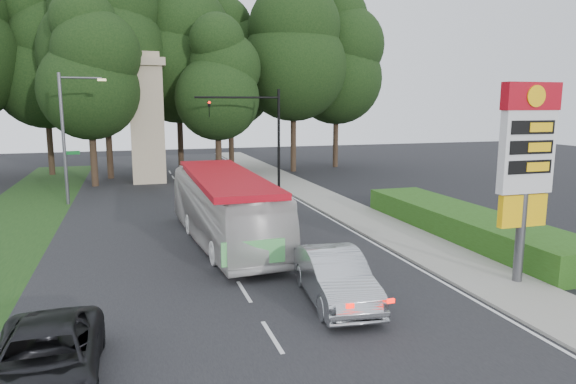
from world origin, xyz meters
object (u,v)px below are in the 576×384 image
object	(u,v)px
monument	(147,118)
transit_bus	(225,209)
gas_station_pylon	(527,156)
traffic_signal_mast	(261,125)
suv_charcoal	(45,361)
streetlight_signs	(67,132)
sedan_silver	(335,277)

from	to	relation	value
monument	transit_bus	world-z (taller)	monument
gas_station_pylon	transit_bus	size ratio (longest dim) A/B	0.61
gas_station_pylon	monument	distance (m)	30.17
monument	traffic_signal_mast	bearing A→B (deg)	-38.00
gas_station_pylon	suv_charcoal	world-z (taller)	gas_station_pylon
transit_bus	suv_charcoal	world-z (taller)	transit_bus
suv_charcoal	gas_station_pylon	bearing A→B (deg)	9.16
gas_station_pylon	transit_bus	distance (m)	12.30
streetlight_signs	transit_bus	world-z (taller)	streetlight_signs
gas_station_pylon	monument	bearing A→B (deg)	111.80
sedan_silver	transit_bus	bearing A→B (deg)	110.63
monument	transit_bus	xyz separation A→B (m)	(2.50, -19.80, -3.54)
traffic_signal_mast	suv_charcoal	world-z (taller)	traffic_signal_mast
monument	suv_charcoal	world-z (taller)	monument
gas_station_pylon	streetlight_signs	world-z (taller)	streetlight_signs
gas_station_pylon	traffic_signal_mast	size ratio (longest dim) A/B	0.95
streetlight_signs	transit_bus	size ratio (longest dim) A/B	0.71
streetlight_signs	sedan_silver	xyz separation A→B (m)	(9.56, -19.61, -3.63)
suv_charcoal	transit_bus	bearing A→B (deg)	60.74
traffic_signal_mast	streetlight_signs	xyz separation A→B (m)	(-12.67, -1.99, -0.23)
traffic_signal_mast	monument	world-z (taller)	monument
sedan_silver	suv_charcoal	xyz separation A→B (m)	(-7.93, -2.91, -0.12)
gas_station_pylon	suv_charcoal	bearing A→B (deg)	-170.25
streetlight_signs	suv_charcoal	xyz separation A→B (m)	(1.63, -22.52, -3.75)
monument	suv_charcoal	size ratio (longest dim) A/B	2.02
streetlight_signs	transit_bus	xyz separation A→B (m)	(7.49, -11.81, -2.87)
transit_bus	sedan_silver	size ratio (longest dim) A/B	2.29
sedan_silver	suv_charcoal	distance (m)	8.44
sedan_silver	suv_charcoal	size ratio (longest dim) A/B	0.99
traffic_signal_mast	monument	bearing A→B (deg)	142.00
suv_charcoal	sedan_silver	bearing A→B (deg)	19.56
traffic_signal_mast	suv_charcoal	size ratio (longest dim) A/B	1.45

